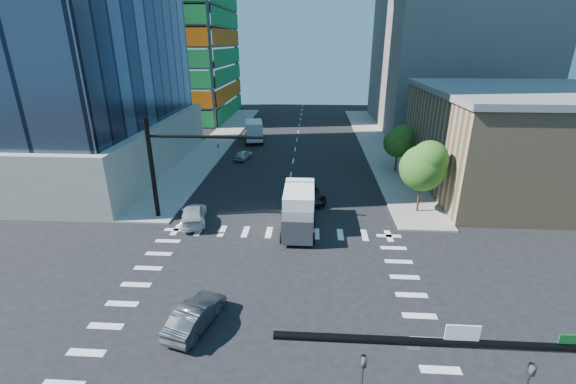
{
  "coord_description": "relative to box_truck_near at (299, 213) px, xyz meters",
  "views": [
    {
      "loc": [
        2.42,
        -19.82,
        15.05
      ],
      "look_at": [
        0.68,
        8.0,
        4.11
      ],
      "focal_mm": 24.0,
      "sensor_mm": 36.0,
      "label": 1
    }
  ],
  "objects": [
    {
      "name": "car_sb_cross",
      "position": [
        -5.32,
        -12.37,
        -0.76
      ],
      "size": [
        2.72,
        4.78,
        1.49
      ],
      "primitive_type": "imported",
      "rotation": [
        0.0,
        0.0,
        2.87
      ],
      "color": "#4E4E53",
      "rests_on": "ground"
    },
    {
      "name": "signal_mast_nw",
      "position": [
        -11.46,
        1.77,
        3.99
      ],
      "size": [
        10.2,
        0.4,
        9.0
      ],
      "color": "black",
      "rests_on": "sidewalk_nw"
    },
    {
      "name": "sidewalk_nw",
      "position": [
        -13.96,
        30.27,
        -1.43
      ],
      "size": [
        5.0,
        60.0,
        0.15
      ],
      "primitive_type": "cube",
      "color": "gray",
      "rests_on": "ground"
    },
    {
      "name": "tree_north",
      "position": [
        11.47,
        16.17,
        2.49
      ],
      "size": [
        3.54,
        3.52,
        5.78
      ],
      "color": "#382316",
      "rests_on": "sidewalk_ne"
    },
    {
      "name": "tree_south",
      "position": [
        11.17,
        4.17,
        3.18
      ],
      "size": [
        4.16,
        4.16,
        6.82
      ],
      "color": "#382316",
      "rests_on": "sidewalk_ne"
    },
    {
      "name": "ground",
      "position": [
        -1.46,
        -9.73,
        -1.5
      ],
      "size": [
        160.0,
        160.0,
        0.0
      ],
      "primitive_type": "plane",
      "color": "black",
      "rests_on": "ground"
    },
    {
      "name": "box_truck_near",
      "position": [
        0.0,
        0.0,
        0.0
      ],
      "size": [
        2.78,
        6.48,
        3.39
      ],
      "rotation": [
        0.0,
        0.0,
        0.0
      ],
      "color": "black",
      "rests_on": "ground"
    },
    {
      "name": "sidewalk_ne",
      "position": [
        11.04,
        30.27,
        -1.43
      ],
      "size": [
        5.0,
        60.0,
        0.15
      ],
      "primitive_type": "cube",
      "color": "gray",
      "rests_on": "ground"
    },
    {
      "name": "commercial_building",
      "position": [
        23.54,
        12.27,
        3.81
      ],
      "size": [
        20.5,
        22.5,
        10.6
      ],
      "color": "#A1835D",
      "rests_on": "ground"
    },
    {
      "name": "box_truck_far",
      "position": [
        -8.32,
        30.97,
        -0.01
      ],
      "size": [
        3.81,
        6.81,
        3.37
      ],
      "rotation": [
        0.0,
        0.0,
        3.32
      ],
      "color": "black",
      "rests_on": "ground"
    },
    {
      "name": "bg_building_ne",
      "position": [
        25.54,
        45.27,
        12.5
      ],
      "size": [
        24.0,
        30.0,
        28.0
      ],
      "primitive_type": "cube",
      "color": "#67605D",
      "rests_on": "ground"
    },
    {
      "name": "car_sb_mid",
      "position": [
        -8.3,
        20.57,
        -0.85
      ],
      "size": [
        2.37,
        4.06,
        1.3
      ],
      "primitive_type": "imported",
      "rotation": [
        0.0,
        0.0,
        2.91
      ],
      "color": "#B3B7BB",
      "rests_on": "ground"
    },
    {
      "name": "car_sb_near",
      "position": [
        -9.33,
        0.86,
        -0.75
      ],
      "size": [
        3.21,
        5.53,
        1.51
      ],
      "primitive_type": "imported",
      "rotation": [
        0.0,
        0.0,
        3.37
      ],
      "color": "silver",
      "rests_on": "ground"
    },
    {
      "name": "road_markings",
      "position": [
        -1.46,
        -9.73,
        -1.5
      ],
      "size": [
        20.0,
        20.0,
        0.01
      ],
      "primitive_type": "cube",
      "color": "silver",
      "rests_on": "ground"
    },
    {
      "name": "car_nb_far",
      "position": [
        0.8,
        6.65,
        -0.75
      ],
      "size": [
        3.85,
        5.87,
        1.5
      ],
      "primitive_type": "imported",
      "rotation": [
        0.0,
        0.0,
        0.27
      ],
      "color": "black",
      "rests_on": "ground"
    }
  ]
}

